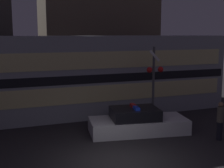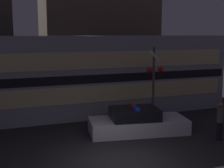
# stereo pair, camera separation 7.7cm
# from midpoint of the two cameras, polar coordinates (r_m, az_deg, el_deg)

# --- Properties ---
(ground_plane) EXTENTS (120.00, 120.00, 0.00)m
(ground_plane) POSITION_cam_midpoint_polar(r_m,az_deg,el_deg) (10.76, 1.53, -14.41)
(ground_plane) COLOR #262326
(train) EXTENTS (15.16, 2.96, 4.19)m
(train) POSITION_cam_midpoint_polar(r_m,az_deg,el_deg) (16.83, -3.76, 1.64)
(train) COLOR gray
(train) RESTS_ON ground_plane
(police_car) EXTENTS (4.47, 2.41, 1.23)m
(police_car) POSITION_cam_midpoint_polar(r_m,az_deg,el_deg) (13.80, 4.79, -7.05)
(police_car) COLOR silver
(police_car) RESTS_ON ground_plane
(pedestrian) EXTENTS (0.27, 0.27, 1.59)m
(pedestrian) POSITION_cam_midpoint_polar(r_m,az_deg,el_deg) (13.45, 19.28, -6.36)
(pedestrian) COLOR black
(pedestrian) RESTS_ON ground_plane
(crossing_signal_near) EXTENTS (0.89, 0.34, 3.68)m
(crossing_signal_near) POSITION_cam_midpoint_polar(r_m,az_deg,el_deg) (15.40, 7.86, 1.23)
(crossing_signal_near) COLOR #4C4C51
(crossing_signal_near) RESTS_ON ground_plane
(building_center) EXTENTS (8.46, 4.21, 9.34)m
(building_center) POSITION_cam_midpoint_polar(r_m,az_deg,el_deg) (24.06, -2.35, 10.09)
(building_center) COLOR brown
(building_center) RESTS_ON ground_plane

